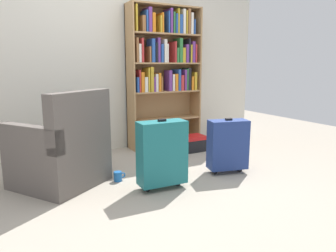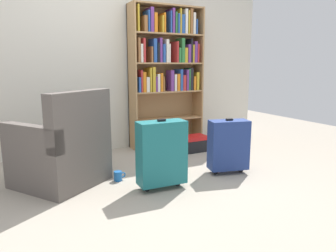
{
  "view_description": "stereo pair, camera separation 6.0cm",
  "coord_description": "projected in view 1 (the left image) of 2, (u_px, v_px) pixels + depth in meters",
  "views": [
    {
      "loc": [
        -1.17,
        -2.42,
        1.12
      ],
      "look_at": [
        0.23,
        0.19,
        0.55
      ],
      "focal_mm": 33.86,
      "sensor_mm": 36.0,
      "label": 1
    },
    {
      "loc": [
        -1.12,
        -2.45,
        1.12
      ],
      "look_at": [
        0.23,
        0.19,
        0.55
      ],
      "focal_mm": 33.86,
      "sensor_mm": 36.0,
      "label": 2
    }
  ],
  "objects": [
    {
      "name": "ground_plane",
      "position": [
        156.0,
        192.0,
        2.85
      ],
      "size": [
        8.58,
        8.58,
        0.0
      ],
      "primitive_type": "plane",
      "color": "#9E9384"
    },
    {
      "name": "back_wall",
      "position": [
        98.0,
        51.0,
        4.04
      ],
      "size": [
        4.9,
        0.1,
        2.6
      ],
      "primitive_type": "cube",
      "color": "beige",
      "rests_on": "ground"
    },
    {
      "name": "bookshelf",
      "position": [
        164.0,
        66.0,
        4.3
      ],
      "size": [
        1.02,
        0.29,
        1.89
      ],
      "color": "#A87F51",
      "rests_on": "ground"
    },
    {
      "name": "armchair",
      "position": [
        62.0,
        152.0,
        2.97
      ],
      "size": [
        0.97,
        0.97,
        0.9
      ],
      "color": "#59514C",
      "rests_on": "ground"
    },
    {
      "name": "mug",
      "position": [
        118.0,
        176.0,
        3.11
      ],
      "size": [
        0.12,
        0.08,
        0.1
      ],
      "color": "#1959A5",
      "rests_on": "ground"
    },
    {
      "name": "storage_box",
      "position": [
        188.0,
        143.0,
        4.18
      ],
      "size": [
        0.47,
        0.27,
        0.2
      ],
      "color": "black",
      "rests_on": "ground"
    },
    {
      "name": "suitcase_navy_blue",
      "position": [
        228.0,
        145.0,
        3.31
      ],
      "size": [
        0.44,
        0.28,
        0.58
      ],
      "color": "navy",
      "rests_on": "ground"
    },
    {
      "name": "suitcase_teal",
      "position": [
        162.0,
        153.0,
        2.87
      ],
      "size": [
        0.45,
        0.21,
        0.65
      ],
      "color": "#19666B",
      "rests_on": "ground"
    }
  ]
}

